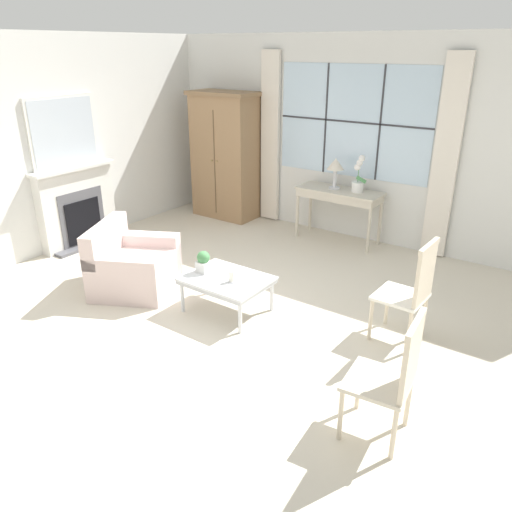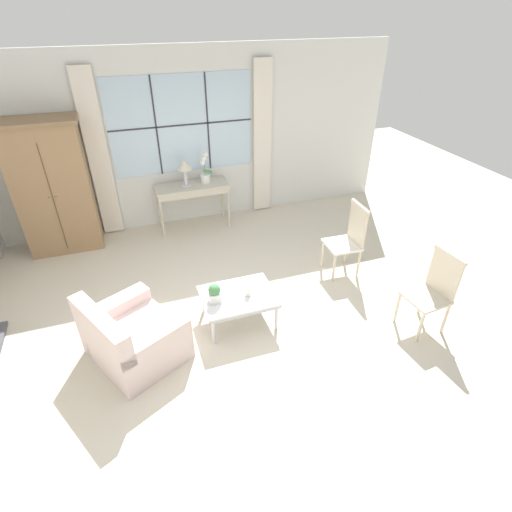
{
  "view_description": "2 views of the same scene",
  "coord_description": "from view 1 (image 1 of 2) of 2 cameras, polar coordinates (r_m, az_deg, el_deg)",
  "views": [
    {
      "loc": [
        2.99,
        -3.53,
        2.63
      ],
      "look_at": [
        0.34,
        0.21,
        0.69
      ],
      "focal_mm": 35.0,
      "sensor_mm": 36.0,
      "label": 1
    },
    {
      "loc": [
        -0.99,
        -3.44,
        3.33
      ],
      "look_at": [
        0.29,
        0.28,
        0.79
      ],
      "focal_mm": 28.0,
      "sensor_mm": 36.0,
      "label": 2
    }
  ],
  "objects": [
    {
      "name": "ground_plane",
      "position": [
        5.32,
        -4.32,
        -6.73
      ],
      "size": [
        14.0,
        14.0,
        0.0
      ],
      "primitive_type": "plane",
      "color": "beige"
    },
    {
      "name": "wall_back_windowed",
      "position": [
        7.31,
        10.9,
        12.87
      ],
      "size": [
        7.2,
        0.14,
        2.8
      ],
      "color": "silver",
      "rests_on": "ground_plane"
    },
    {
      "name": "wall_left",
      "position": [
        7.4,
        -20.4,
        11.99
      ],
      "size": [
        0.06,
        7.2,
        2.8
      ],
      "primitive_type": "cube",
      "color": "silver",
      "rests_on": "ground_plane"
    },
    {
      "name": "fireplace",
      "position": [
        7.39,
        -19.88,
        6.19
      ],
      "size": [
        0.34,
        1.23,
        2.04
      ],
      "color": "#515156",
      "rests_on": "ground_plane"
    },
    {
      "name": "armoire",
      "position": [
        8.15,
        -3.57,
        11.36
      ],
      "size": [
        1.11,
        0.58,
        1.99
      ],
      "color": "#93704C",
      "rests_on": "ground_plane"
    },
    {
      "name": "console_table",
      "position": [
        7.19,
        9.49,
        6.79
      ],
      "size": [
        1.2,
        0.47,
        0.76
      ],
      "color": "beige",
      "rests_on": "ground_plane"
    },
    {
      "name": "table_lamp",
      "position": [
        7.12,
        9.07,
        10.1
      ],
      "size": [
        0.24,
        0.24,
        0.44
      ],
      "color": "silver",
      "rests_on": "console_table"
    },
    {
      "name": "potted_orchid",
      "position": [
        7.06,
        11.61,
        8.71
      ],
      "size": [
        0.2,
        0.16,
        0.51
      ],
      "color": "white",
      "rests_on": "console_table"
    },
    {
      "name": "armchair_upholstered",
      "position": [
        5.95,
        -13.91,
        -1.21
      ],
      "size": [
        1.17,
        1.23,
        0.77
      ],
      "color": "beige",
      "rests_on": "ground_plane"
    },
    {
      "name": "side_chair_wooden",
      "position": [
        4.81,
        17.44,
        -3.47
      ],
      "size": [
        0.46,
        0.46,
        1.03
      ],
      "color": "white",
      "rests_on": "ground_plane"
    },
    {
      "name": "accent_chair_wooden",
      "position": [
        3.64,
        15.48,
        -12.77
      ],
      "size": [
        0.48,
        0.48,
        1.0
      ],
      "color": "beige",
      "rests_on": "ground_plane"
    },
    {
      "name": "coffee_table",
      "position": [
        5.24,
        -3.36,
        -2.91
      ],
      "size": [
        0.86,
        0.66,
        0.39
      ],
      "color": "silver",
      "rests_on": "ground_plane"
    },
    {
      "name": "potted_plant_small",
      "position": [
        5.32,
        -6.02,
        -0.64
      ],
      "size": [
        0.14,
        0.14,
        0.24
      ],
      "color": "white",
      "rests_on": "coffee_table"
    },
    {
      "name": "pillar_candle",
      "position": [
        5.1,
        -2.78,
        -2.4
      ],
      "size": [
        0.09,
        0.09,
        0.13
      ],
      "color": "silver",
      "rests_on": "coffee_table"
    }
  ]
}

